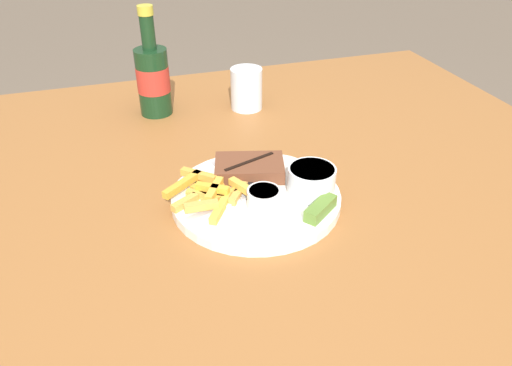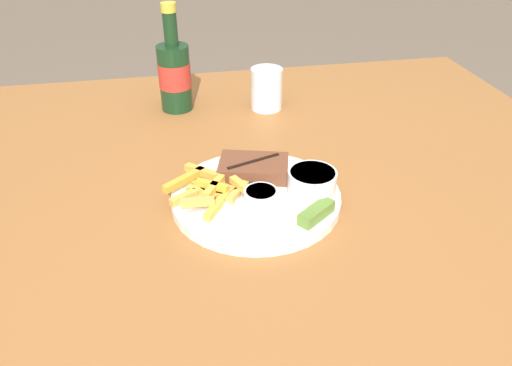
# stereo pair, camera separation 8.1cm
# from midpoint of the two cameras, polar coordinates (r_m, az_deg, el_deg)

# --- Properties ---
(dining_table) EXTENTS (1.38, 1.26, 0.78)m
(dining_table) POSITION_cam_midpoint_polar(r_m,az_deg,el_deg) (0.88, -2.67, -6.13)
(dining_table) COLOR #935B2D
(dining_table) RESTS_ON ground_plane
(dinner_plate) EXTENTS (0.28, 0.28, 0.02)m
(dinner_plate) POSITION_cam_midpoint_polar(r_m,az_deg,el_deg) (0.83, -2.81, -1.77)
(dinner_plate) COLOR white
(dinner_plate) RESTS_ON dining_table
(steak_portion) EXTENTS (0.14, 0.11, 0.03)m
(steak_portion) POSITION_cam_midpoint_polar(r_m,az_deg,el_deg) (0.87, -3.43, 1.66)
(steak_portion) COLOR brown
(steak_portion) RESTS_ON dinner_plate
(fries_pile) EXTENTS (0.15, 0.16, 0.02)m
(fries_pile) POSITION_cam_midpoint_polar(r_m,az_deg,el_deg) (0.82, -8.13, -1.08)
(fries_pile) COLOR gold
(fries_pile) RESTS_ON dinner_plate
(coleslaw_cup) EXTENTS (0.08, 0.08, 0.05)m
(coleslaw_cup) POSITION_cam_midpoint_polar(r_m,az_deg,el_deg) (0.81, 3.54, 0.37)
(coleslaw_cup) COLOR white
(coleslaw_cup) RESTS_ON dinner_plate
(dipping_sauce_cup) EXTENTS (0.05, 0.05, 0.03)m
(dipping_sauce_cup) POSITION_cam_midpoint_polar(r_m,az_deg,el_deg) (0.78, -2.16, -1.79)
(dipping_sauce_cup) COLOR silver
(dipping_sauce_cup) RESTS_ON dinner_plate
(pickle_spear) EXTENTS (0.07, 0.06, 0.02)m
(pickle_spear) POSITION_cam_midpoint_polar(r_m,az_deg,el_deg) (0.77, 4.41, -3.02)
(pickle_spear) COLOR #567A2D
(pickle_spear) RESTS_ON dinner_plate
(fork_utensil) EXTENTS (0.13, 0.05, 0.00)m
(fork_utensil) POSITION_cam_midpoint_polar(r_m,az_deg,el_deg) (0.79, -7.22, -2.90)
(fork_utensil) COLOR #B7B7BC
(fork_utensil) RESTS_ON dinner_plate
(knife_utensil) EXTENTS (0.07, 0.16, 0.01)m
(knife_utensil) POSITION_cam_midpoint_polar(r_m,az_deg,el_deg) (0.85, -4.02, -0.10)
(knife_utensil) COLOR #B7B7BC
(knife_utensil) RESTS_ON dinner_plate
(beer_bottle) EXTENTS (0.07, 0.07, 0.24)m
(beer_bottle) POSITION_cam_midpoint_polar(r_m,az_deg,el_deg) (1.14, -13.75, 11.60)
(beer_bottle) COLOR #143319
(beer_bottle) RESTS_ON dining_table
(drinking_glass) EXTENTS (0.07, 0.07, 0.09)m
(drinking_glass) POSITION_cam_midpoint_polar(r_m,az_deg,el_deg) (1.15, -3.16, 10.67)
(drinking_glass) COLOR silver
(drinking_glass) RESTS_ON dining_table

